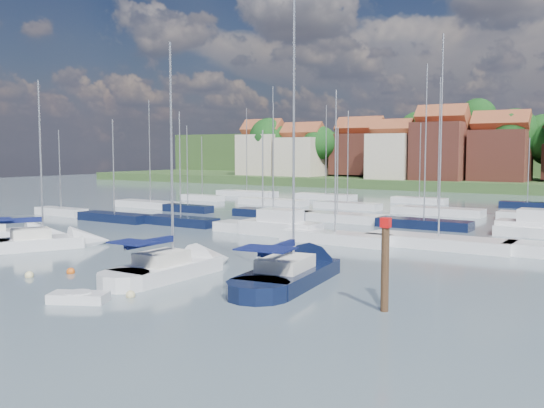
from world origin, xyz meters
The scene contains 12 objects.
ground centered at (0.00, 40.00, 0.00)m, with size 260.00×260.00×0.00m, color #4E616B.
sailboat_left centered at (-16.00, 4.86, 0.36)m, with size 6.66×9.92×13.39m.
sailboat_centre centered at (-1.45, 2.88, 0.36)m, with size 2.81×10.60×14.46m.
sailboat_navy centered at (5.03, 5.68, 0.35)m, with size 4.84×12.47×16.80m.
sailboat_far centered at (-22.36, 5.55, 0.34)m, with size 7.33×10.30×13.66m.
tender centered at (-1.06, -4.90, 0.23)m, with size 3.01×2.37×0.59m.
timber_piling centered at (11.85, 1.51, 1.18)m, with size 0.40×0.40×6.50m.
buoy_b centered at (-8.09, -2.61, 0.00)m, with size 0.50×0.50×0.50m, color beige.
buoy_c centered at (-6.99, -0.61, 0.00)m, with size 0.49×0.49×0.49m, color #D85914.
buoy_d centered at (0.27, -2.82, 0.00)m, with size 0.48×0.48×0.48m, color beige.
buoy_e centered at (5.57, 5.67, 0.00)m, with size 0.42×0.42×0.42m, color #D85914.
marina_field centered at (1.91, 35.15, 0.43)m, with size 79.62×41.41×15.93m.
Camera 1 is at (22.15, -23.70, 7.19)m, focal length 40.00 mm.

